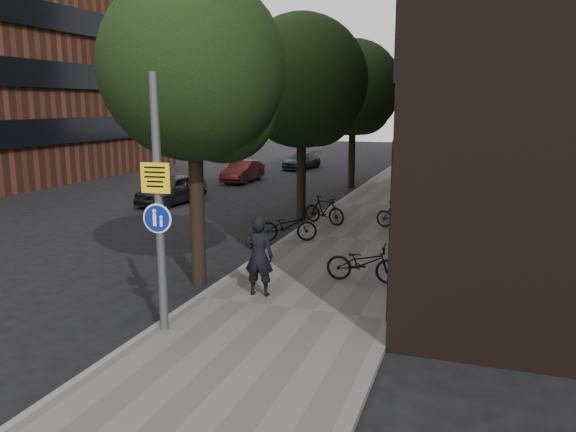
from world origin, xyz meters
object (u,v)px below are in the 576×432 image
at_px(signpost, 159,205).
at_px(pedestrian, 259,256).
at_px(parked_car_near, 172,189).
at_px(parked_bike_facade_near, 363,263).

xyz_separation_m(signpost, pedestrian, (1.01, 2.48, -1.55)).
bearing_deg(parked_car_near, signpost, -53.17).
distance_m(parked_bike_facade_near, parked_car_near, 13.74).
bearing_deg(parked_bike_facade_near, parked_car_near, 47.49).
relative_size(signpost, pedestrian, 2.65).
height_order(signpost, parked_bike_facade_near, signpost).
bearing_deg(signpost, parked_car_near, 113.87).
height_order(parked_bike_facade_near, parked_car_near, parked_car_near).
distance_m(pedestrian, parked_bike_facade_near, 2.75).
bearing_deg(signpost, pedestrian, 61.87).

